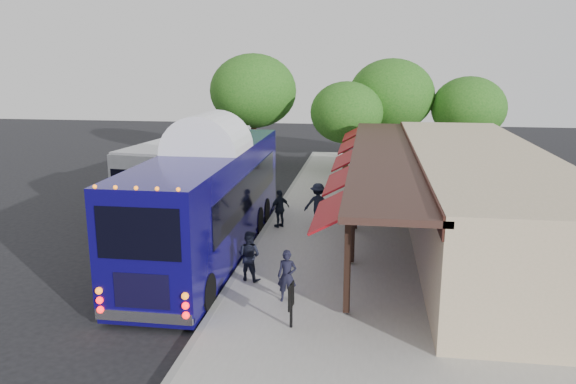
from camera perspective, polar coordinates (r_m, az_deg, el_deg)
The scene contains 15 objects.
ground at distance 20.15m, azimuth -4.44°, elevation -7.11°, with size 90.00×90.00×0.00m, color black.
sidewalk at distance 23.46m, azimuth 9.79°, elevation -4.11°, with size 10.00×40.00×0.15m, color #9E9B93.
curb at distance 23.83m, azimuth -2.21°, elevation -3.65°, with size 0.20×40.00×0.16m, color gray.
station_shelter at distance 23.36m, azimuth 18.28°, elevation -0.17°, with size 8.15×20.00×3.60m.
coach_bus at distance 20.62m, azimuth -7.98°, elevation -0.29°, with size 2.79×12.95×4.13m.
city_bus at distance 30.07m, azimuth -9.70°, elevation 2.94°, with size 3.96×11.80×3.11m.
ped_a at distance 16.36m, azimuth -0.09°, elevation -8.54°, with size 0.56×0.37×1.54m, color black.
ped_b at distance 17.93m, azimuth -3.98°, elevation -6.46°, with size 0.79×0.61×1.62m, color black.
ped_c at distance 23.46m, azimuth -0.83°, elevation -1.69°, with size 0.94×0.39×1.60m, color black.
ped_d at distance 23.82m, azimuth 3.06°, elevation -1.23°, with size 1.16×0.67×1.80m, color black.
sign_board at distance 14.82m, azimuth 0.30°, elevation -10.75°, with size 0.11×0.55×1.21m.
tree_left at distance 35.21m, azimuth 5.97°, elevation 8.02°, with size 4.50×4.50×5.76m.
tree_mid at distance 37.86m, azimuth 10.47°, elevation 9.64°, with size 5.58×5.58×7.15m.
tree_right at distance 37.97m, azimuth 17.88°, elevation 8.11°, with size 4.71×4.71×6.03m.
tree_far at distance 38.43m, azimuth -3.54°, elevation 10.21°, with size 5.84×5.84×7.47m.
Camera 1 is at (4.27, -18.41, 6.99)m, focal length 35.00 mm.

